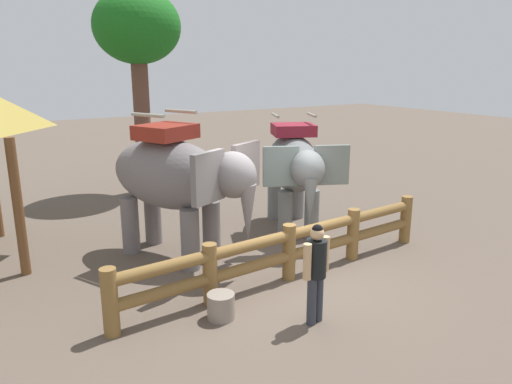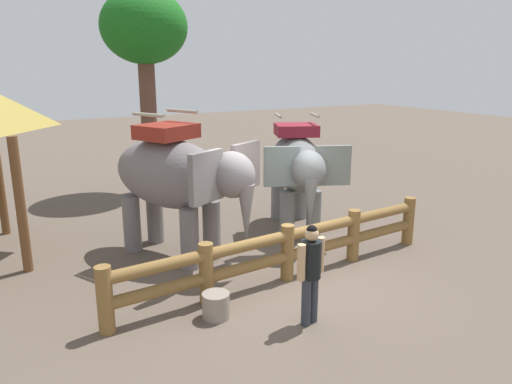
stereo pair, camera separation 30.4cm
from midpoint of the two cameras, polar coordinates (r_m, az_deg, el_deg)
name	(u,v)px [view 2 (the right image)]	position (r m, az deg, el deg)	size (l,w,h in m)	color
ground_plane	(292,282)	(9.08, 5.14, -10.44)	(60.00, 60.00, 0.00)	brown
log_fence	(287,248)	(8.96, 4.65, -6.57)	(6.88, 0.74, 1.05)	olive
elephant_near_left	(177,178)	(9.79, -8.32, 1.66)	(2.69, 3.49, 2.96)	slate
elephant_center	(297,167)	(11.36, 5.57, 2.91)	(2.42, 3.24, 2.74)	slate
tourist_woman_in_black	(311,268)	(7.43, 7.57, -8.72)	(0.55, 0.37, 1.58)	#30343E
tree_far_left	(144,33)	(15.19, -12.30, 17.61)	(2.51, 2.51, 5.96)	brown
feed_bucket	(216,305)	(7.84, -3.55, -13.06)	(0.43, 0.43, 0.41)	gray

